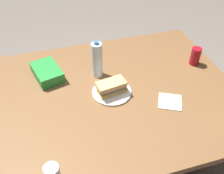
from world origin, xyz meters
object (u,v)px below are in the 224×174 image
object	(u,v)px
sandwich	(112,87)
soda_can_red	(195,56)
paper_plate	(112,92)
chip_bag	(47,73)
dining_table	(111,102)
water_bottle_tall	(97,60)

from	to	relation	value
sandwich	soda_can_red	bearing A→B (deg)	-168.05
paper_plate	sandwich	bearing A→B (deg)	35.87
soda_can_red	chip_bag	bearing A→B (deg)	-8.00
sandwich	soda_can_red	world-z (taller)	soda_can_red
paper_plate	chip_bag	size ratio (longest dim) A/B	1.03
paper_plate	chip_bag	xyz separation A→B (m)	(0.35, -0.27, 0.03)
sandwich	chip_bag	world-z (taller)	sandwich
sandwich	chip_bag	size ratio (longest dim) A/B	0.84
dining_table	sandwich	distance (m)	0.13
sandwich	chip_bag	distance (m)	0.44
paper_plate	soda_can_red	xyz separation A→B (m)	(-0.62, -0.13, 0.06)
soda_can_red	chip_bag	world-z (taller)	soda_can_red
sandwich	soda_can_red	xyz separation A→B (m)	(-0.63, -0.13, 0.01)
dining_table	soda_can_red	xyz separation A→B (m)	(-0.63, -0.13, 0.14)
dining_table	paper_plate	distance (m)	0.09
paper_plate	water_bottle_tall	world-z (taller)	water_bottle_tall
sandwich	water_bottle_tall	xyz separation A→B (m)	(0.04, -0.20, 0.07)
paper_plate	soda_can_red	size ratio (longest dim) A/B	1.93
dining_table	soda_can_red	bearing A→B (deg)	-168.69
sandwich	chip_bag	bearing A→B (deg)	-37.68
chip_bag	water_bottle_tall	size ratio (longest dim) A/B	0.92
dining_table	paper_plate	world-z (taller)	paper_plate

